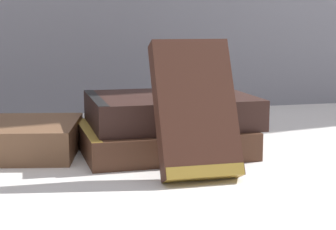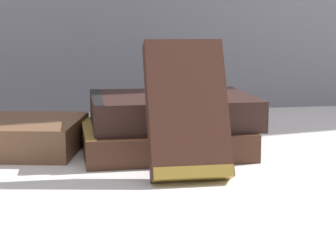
{
  "view_description": "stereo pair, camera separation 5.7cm",
  "coord_description": "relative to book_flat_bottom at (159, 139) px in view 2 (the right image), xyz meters",
  "views": [
    {
      "loc": [
        -0.17,
        -0.62,
        0.16
      ],
      "look_at": [
        -0.0,
        0.02,
        0.05
      ],
      "focal_mm": 60.0,
      "sensor_mm": 36.0,
      "label": 1
    },
    {
      "loc": [
        -0.11,
        -0.63,
        0.16
      ],
      "look_at": [
        -0.0,
        0.02,
        0.05
      ],
      "focal_mm": 60.0,
      "sensor_mm": 36.0,
      "label": 2
    }
  ],
  "objects": [
    {
      "name": "pocket_watch",
      "position": [
        0.06,
        0.0,
        0.06
      ],
      "size": [
        0.05,
        0.05,
        0.01
      ],
      "color": "silver",
      "rests_on": "book_flat_top"
    },
    {
      "name": "book_flat_top",
      "position": [
        0.01,
        0.01,
        0.03
      ],
      "size": [
        0.2,
        0.15,
        0.04
      ],
      "rotation": [
        0.0,
        0.0,
        0.0
      ],
      "color": "#331E19",
      "rests_on": "book_flat_bottom"
    },
    {
      "name": "ground_plane",
      "position": [
        0.01,
        -0.04,
        -0.02
      ],
      "size": [
        3.0,
        3.0,
        0.0
      ],
      "primitive_type": "plane",
      "color": "silver"
    },
    {
      "name": "reading_glasses",
      "position": [
        -0.02,
        0.14,
        -0.01
      ],
      "size": [
        0.1,
        0.06,
        0.0
      ],
      "rotation": [
        0.0,
        0.0,
        0.15
      ],
      "color": "#4C3828",
      "rests_on": "ground_plane"
    },
    {
      "name": "book_flat_bottom",
      "position": [
        0.0,
        0.0,
        0.0
      ],
      "size": [
        0.2,
        0.16,
        0.03
      ],
      "rotation": [
        0.0,
        0.0,
        0.02
      ],
      "color": "#4C2D1E",
      "rests_on": "ground_plane"
    },
    {
      "name": "book_leaning_front",
      "position": [
        0.01,
        -0.12,
        0.05
      ],
      "size": [
        0.08,
        0.08,
        0.14
      ],
      "rotation": [
        -0.42,
        0.0,
        0.0
      ],
      "color": "#422319",
      "rests_on": "ground_plane"
    }
  ]
}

